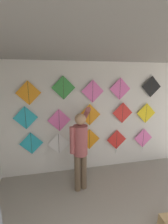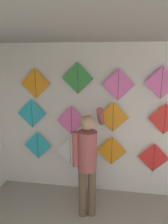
% 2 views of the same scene
% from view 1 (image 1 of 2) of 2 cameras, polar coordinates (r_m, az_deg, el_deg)
% --- Properties ---
extents(back_panel, '(5.35, 0.06, 2.80)m').
position_cam_1_polar(back_panel, '(3.87, 2.86, -2.36)').
color(back_panel, silver).
rests_on(back_panel, ground).
extents(ceiling_slab, '(5.35, 4.27, 0.04)m').
position_cam_1_polar(ceiling_slab, '(2.11, 16.38, 23.46)').
color(ceiling_slab, gray).
extents(shopkeeper, '(0.45, 0.69, 1.84)m').
position_cam_1_polar(shopkeeper, '(3.20, -1.41, -12.63)').
color(shopkeeper, brown).
rests_on(shopkeeper, ground).
extents(kite_0, '(0.55, 0.01, 0.55)m').
position_cam_1_polar(kite_0, '(3.89, -19.42, -11.22)').
color(kite_0, '#28B2C6').
extents(kite_1, '(0.55, 0.01, 0.55)m').
position_cam_1_polar(kite_1, '(3.87, -9.59, -11.82)').
color(kite_1, white).
extents(kite_2, '(0.55, 0.01, 0.55)m').
position_cam_1_polar(kite_2, '(3.94, 2.07, -10.29)').
color(kite_2, orange).
extents(kite_3, '(0.55, 0.04, 0.69)m').
position_cam_1_polar(kite_3, '(4.21, 12.31, -10.54)').
color(kite_3, red).
extents(kite_4, '(0.55, 0.04, 0.69)m').
position_cam_1_polar(kite_4, '(4.59, 21.59, -9.50)').
color(kite_4, pink).
extents(kite_5, '(0.55, 0.01, 0.55)m').
position_cam_1_polar(kite_5, '(3.69, -21.38, -2.09)').
color(kite_5, '#28B2C6').
extents(kite_6, '(0.55, 0.01, 0.55)m').
position_cam_1_polar(kite_6, '(3.66, -9.45, -3.10)').
color(kite_6, pink).
extents(kite_7, '(0.55, 0.01, 0.55)m').
position_cam_1_polar(kite_7, '(3.74, 2.18, -1.04)').
color(kite_7, orange).
extents(kite_8, '(0.55, 0.01, 0.55)m').
position_cam_1_polar(kite_8, '(4.03, 14.47, -0.32)').
color(kite_8, red).
extents(kite_9, '(0.55, 0.01, 0.55)m').
position_cam_1_polar(kite_9, '(4.38, 22.58, -0.41)').
color(kite_9, yellow).
extents(kite_10, '(0.55, 0.01, 0.55)m').
position_cam_1_polar(kite_10, '(3.58, -20.42, 6.81)').
color(kite_10, orange).
extents(kite_11, '(0.55, 0.01, 0.55)m').
position_cam_1_polar(kite_11, '(3.54, -7.85, 9.16)').
color(kite_11, '#338C38').
extents(kite_12, '(0.55, 0.01, 0.55)m').
position_cam_1_polar(kite_12, '(3.66, 3.39, 7.87)').
color(kite_12, pink).
extents(kite_13, '(0.55, 0.01, 0.55)m').
position_cam_1_polar(kite_13, '(3.90, 13.58, 8.56)').
color(kite_13, pink).
extents(kite_14, '(0.55, 0.01, 0.55)m').
position_cam_1_polar(kite_14, '(4.34, 24.27, 8.80)').
color(kite_14, black).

